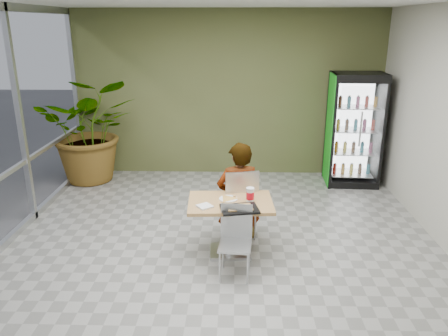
{
  "coord_description": "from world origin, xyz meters",
  "views": [
    {
      "loc": [
        0.17,
        -5.03,
        2.93
      ],
      "look_at": [
        0.01,
        0.75,
        1.0
      ],
      "focal_mm": 35.0,
      "sensor_mm": 36.0,
      "label": 1
    }
  ],
  "objects_px": {
    "soda_cup": "(250,195)",
    "potted_plant": "(91,130)",
    "chair_far": "(240,199)",
    "dining_table": "(230,216)",
    "seated_woman": "(239,201)",
    "beverage_fridge": "(354,130)",
    "cafeteria_tray": "(240,209)",
    "chair_near": "(236,235)"
  },
  "relations": [
    {
      "from": "chair_near",
      "to": "potted_plant",
      "type": "height_order",
      "value": "potted_plant"
    },
    {
      "from": "chair_far",
      "to": "cafeteria_tray",
      "type": "height_order",
      "value": "chair_far"
    },
    {
      "from": "dining_table",
      "to": "soda_cup",
      "type": "distance_m",
      "value": 0.39
    },
    {
      "from": "chair_near",
      "to": "potted_plant",
      "type": "relative_size",
      "value": 0.43
    },
    {
      "from": "cafeteria_tray",
      "to": "soda_cup",
      "type": "bearing_deg",
      "value": 63.69
    },
    {
      "from": "chair_near",
      "to": "cafeteria_tray",
      "type": "relative_size",
      "value": 1.92
    },
    {
      "from": "seated_woman",
      "to": "beverage_fridge",
      "type": "xyz_separation_m",
      "value": [
        2.15,
        2.3,
        0.49
      ]
    },
    {
      "from": "chair_near",
      "to": "beverage_fridge",
      "type": "bearing_deg",
      "value": 60.92
    },
    {
      "from": "dining_table",
      "to": "seated_woman",
      "type": "distance_m",
      "value": 0.5
    },
    {
      "from": "seated_woman",
      "to": "soda_cup",
      "type": "xyz_separation_m",
      "value": [
        0.14,
        -0.48,
        0.29
      ]
    },
    {
      "from": "seated_woman",
      "to": "beverage_fridge",
      "type": "distance_m",
      "value": 3.19
    },
    {
      "from": "dining_table",
      "to": "seated_woman",
      "type": "height_order",
      "value": "seated_woman"
    },
    {
      "from": "chair_far",
      "to": "soda_cup",
      "type": "xyz_separation_m",
      "value": [
        0.12,
        -0.43,
        0.23
      ]
    },
    {
      "from": "cafeteria_tray",
      "to": "chair_far",
      "type": "bearing_deg",
      "value": 88.63
    },
    {
      "from": "chair_near",
      "to": "potted_plant",
      "type": "bearing_deg",
      "value": 135.04
    },
    {
      "from": "seated_woman",
      "to": "potted_plant",
      "type": "distance_m",
      "value": 3.68
    },
    {
      "from": "soda_cup",
      "to": "cafeteria_tray",
      "type": "relative_size",
      "value": 0.41
    },
    {
      "from": "potted_plant",
      "to": "dining_table",
      "type": "bearing_deg",
      "value": -46.33
    },
    {
      "from": "chair_far",
      "to": "seated_woman",
      "type": "height_order",
      "value": "seated_woman"
    },
    {
      "from": "potted_plant",
      "to": "beverage_fridge",
      "type": "bearing_deg",
      "value": -0.46
    },
    {
      "from": "soda_cup",
      "to": "potted_plant",
      "type": "bearing_deg",
      "value": 136.25
    },
    {
      "from": "seated_woman",
      "to": "potted_plant",
      "type": "bearing_deg",
      "value": -51.93
    },
    {
      "from": "chair_far",
      "to": "potted_plant",
      "type": "bearing_deg",
      "value": -52.38
    },
    {
      "from": "chair_near",
      "to": "soda_cup",
      "type": "relative_size",
      "value": 4.7
    },
    {
      "from": "seated_woman",
      "to": "dining_table",
      "type": "bearing_deg",
      "value": 65.26
    },
    {
      "from": "cafeteria_tray",
      "to": "seated_woman",
      "type": "bearing_deg",
      "value": 90.46
    },
    {
      "from": "soda_cup",
      "to": "chair_far",
      "type": "bearing_deg",
      "value": 105.66
    },
    {
      "from": "dining_table",
      "to": "seated_woman",
      "type": "bearing_deg",
      "value": 77.38
    },
    {
      "from": "dining_table",
      "to": "potted_plant",
      "type": "relative_size",
      "value": 0.56
    },
    {
      "from": "chair_far",
      "to": "potted_plant",
      "type": "height_order",
      "value": "potted_plant"
    },
    {
      "from": "beverage_fridge",
      "to": "potted_plant",
      "type": "relative_size",
      "value": 1.04
    },
    {
      "from": "soda_cup",
      "to": "beverage_fridge",
      "type": "xyz_separation_m",
      "value": [
        2.01,
        2.78,
        0.2
      ]
    },
    {
      "from": "cafeteria_tray",
      "to": "chair_near",
      "type": "bearing_deg",
      "value": -102.96
    },
    {
      "from": "dining_table",
      "to": "chair_far",
      "type": "distance_m",
      "value": 0.45
    },
    {
      "from": "dining_table",
      "to": "chair_near",
      "type": "bearing_deg",
      "value": -81.14
    },
    {
      "from": "soda_cup",
      "to": "chair_near",
      "type": "bearing_deg",
      "value": -111.18
    },
    {
      "from": "dining_table",
      "to": "seated_woman",
      "type": "relative_size",
      "value": 0.66
    },
    {
      "from": "chair_far",
      "to": "potted_plant",
      "type": "xyz_separation_m",
      "value": [
        -2.83,
        2.39,
        0.39
      ]
    },
    {
      "from": "chair_near",
      "to": "beverage_fridge",
      "type": "distance_m",
      "value": 3.95
    },
    {
      "from": "beverage_fridge",
      "to": "dining_table",
      "type": "bearing_deg",
      "value": -126.34
    },
    {
      "from": "cafeteria_tray",
      "to": "beverage_fridge",
      "type": "relative_size",
      "value": 0.22
    },
    {
      "from": "seated_woman",
      "to": "cafeteria_tray",
      "type": "xyz_separation_m",
      "value": [
        0.01,
        -0.76,
        0.21
      ]
    }
  ]
}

